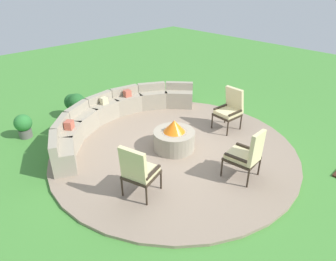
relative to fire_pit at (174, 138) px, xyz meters
The scene contains 10 objects.
ground_plane 0.34m from the fire_pit, ahead, with size 24.00×24.00×0.00m, color #478C38.
patio_circle 0.31m from the fire_pit, ahead, with size 5.61×5.61×0.06m, color gray.
fire_pit is the anchor object (origin of this frame).
curved_stone_bench 1.95m from the fire_pit, 97.53° to the left, with size 4.79×2.05×0.71m.
lounge_chair_front_left 1.78m from the fire_pit, 156.31° to the right, with size 0.71×0.70×1.08m.
lounge_chair_front_right 1.79m from the fire_pit, 82.58° to the right, with size 0.63×0.67×1.08m.
lounge_chair_back_left 1.79m from the fire_pit, ahead, with size 0.65×0.59×1.09m.
potted_plant_0 3.78m from the fire_pit, 126.10° to the left, with size 0.43×0.43×0.61m.
potted_plant_1 3.19m from the fire_pit, 102.97° to the left, with size 0.48×0.48×0.73m.
potted_plant_2 3.38m from the fire_pit, 102.69° to the left, with size 0.45×0.45×0.67m.
Camera 1 is at (-4.25, -4.18, 3.76)m, focal length 32.09 mm.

